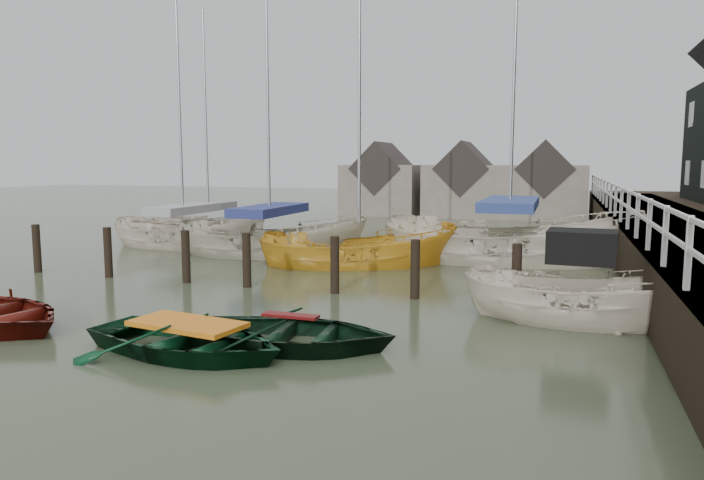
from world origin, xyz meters
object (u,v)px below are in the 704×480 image
(rowboat_dkgreen, at_px, (291,347))
(motorboat, at_px, (579,319))
(sailboat_a, at_px, (184,245))
(sailboat_b, at_px, (270,253))
(sailboat_c, at_px, (359,265))
(rowboat_green, at_px, (188,354))
(sailboat_d, at_px, (508,259))
(sailboat_e, at_px, (209,235))

(rowboat_dkgreen, distance_m, motorboat, 5.81)
(sailboat_a, xyz_separation_m, sailboat_b, (4.02, -0.90, 0.00))
(motorboat, relative_size, sailboat_c, 0.43)
(sailboat_a, bearing_deg, motorboat, -114.07)
(rowboat_green, xyz_separation_m, sailboat_d, (4.29, 11.82, 0.06))
(rowboat_green, bearing_deg, sailboat_a, 42.66)
(sailboat_d, bearing_deg, rowboat_dkgreen, 162.80)
(motorboat, relative_size, sailboat_b, 0.39)
(rowboat_dkgreen, relative_size, sailboat_b, 0.30)
(rowboat_green, height_order, sailboat_d, sailboat_d)
(motorboat, xyz_separation_m, sailboat_e, (-14.76, 10.50, -0.02))
(rowboat_green, height_order, rowboat_dkgreen, rowboat_green)
(sailboat_b, distance_m, sailboat_d, 7.99)
(rowboat_dkgreen, xyz_separation_m, sailboat_e, (-9.98, 13.81, 0.07))
(sailboat_a, height_order, sailboat_c, sailboat_c)
(motorboat, xyz_separation_m, sailboat_c, (-6.32, 5.38, -0.07))
(rowboat_dkgreen, bearing_deg, sailboat_c, 4.79)
(motorboat, height_order, sailboat_a, sailboat_a)
(sailboat_b, bearing_deg, sailboat_e, 43.86)
(rowboat_green, distance_m, sailboat_a, 13.76)
(sailboat_c, bearing_deg, sailboat_d, -85.00)
(rowboat_dkgreen, relative_size, sailboat_a, 0.36)
(rowboat_green, bearing_deg, sailboat_b, 27.85)
(sailboat_a, bearing_deg, sailboat_b, -99.06)
(rowboat_green, height_order, sailboat_c, sailboat_c)
(sailboat_a, bearing_deg, rowboat_dkgreen, -135.72)
(motorboat, bearing_deg, sailboat_d, 18.29)
(rowboat_dkgreen, distance_m, sailboat_a, 13.95)
(sailboat_b, xyz_separation_m, sailboat_d, (7.89, 1.26, -0.00))
(rowboat_green, bearing_deg, rowboat_dkgreen, -50.01)
(rowboat_green, xyz_separation_m, sailboat_a, (-7.62, 11.46, 0.06))
(sailboat_d, bearing_deg, motorboat, -168.35)
(sailboat_a, xyz_separation_m, sailboat_c, (7.56, -1.89, -0.05))
(rowboat_green, height_order, sailboat_e, sailboat_e)
(sailboat_c, xyz_separation_m, sailboat_d, (4.35, 2.25, 0.04))
(motorboat, bearing_deg, rowboat_green, 127.73)
(sailboat_b, relative_size, sailboat_e, 1.15)
(sailboat_b, height_order, sailboat_e, sailboat_b)
(rowboat_dkgreen, bearing_deg, sailboat_d, -19.70)
(sailboat_a, relative_size, sailboat_c, 0.94)
(sailboat_e, bearing_deg, rowboat_dkgreen, -145.47)
(sailboat_a, height_order, sailboat_b, sailboat_b)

